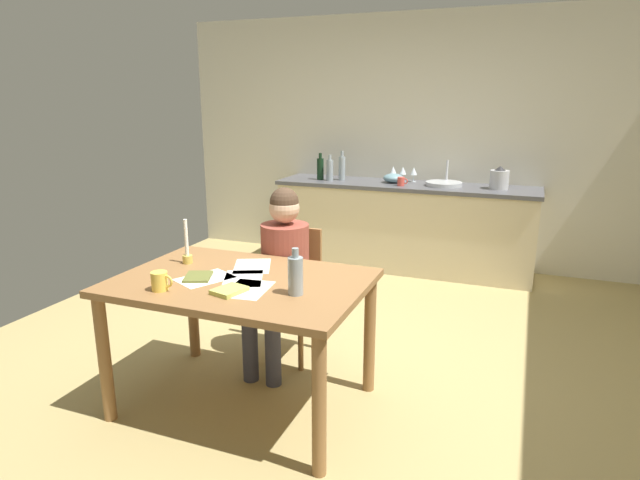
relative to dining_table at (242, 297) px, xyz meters
The scene contains 25 objects.
ground_plane 1.02m from the dining_table, 69.28° to the left, with size 5.20×5.20×0.04m, color tan.
wall_back 3.37m from the dining_table, 85.43° to the left, with size 5.20×0.12×2.60m, color beige.
kitchen_counter 2.96m from the dining_table, 84.88° to the left, with size 2.65×0.64×0.90m.
dining_table is the anchor object (origin of this frame).
chair_at_table 0.74m from the dining_table, 92.13° to the left, with size 0.40×0.40×0.89m.
person_seated 0.57m from the dining_table, 92.56° to the left, with size 0.32×0.59×1.19m.
coffee_mug 0.46m from the dining_table, 134.37° to the right, with size 0.13×0.09×0.10m.
candlestick 0.51m from the dining_table, 162.25° to the left, with size 0.06×0.06×0.27m.
book_magazine 0.27m from the dining_table, 162.55° to the right, with size 0.14×0.18×0.02m, color brown.
book_cookery 0.25m from the dining_table, 76.30° to the right, with size 0.13×0.17×0.02m, color #B1BA53.
paper_letter 0.26m from the dining_table, 102.94° to the left, with size 0.21×0.30×0.00m, color white.
paper_bill 0.11m from the dining_table, 45.77° to the left, with size 0.21×0.30×0.00m, color white.
paper_envelope 0.23m from the dining_table, 161.39° to the right, with size 0.21×0.30×0.00m, color white.
paper_receipt 0.20m from the dining_table, 48.84° to the right, with size 0.21×0.30×0.00m, color white.
wine_bottle_on_table 0.45m from the dining_table, 15.60° to the right, with size 0.08×0.08×0.25m.
sink_unit 3.02m from the dining_table, 77.45° to the left, with size 0.36×0.36×0.24m.
bottle_oil 2.97m from the dining_table, 102.70° to the left, with size 0.07×0.07×0.28m.
bottle_vinegar 2.93m from the dining_table, 100.56° to the left, with size 0.07×0.07×0.27m.
bottle_wine_red 2.99m from the dining_table, 98.21° to the left, with size 0.07×0.07×0.31m.
mixing_bowl 2.97m from the dining_table, 87.43° to the left, with size 0.21×0.21×0.09m, color #668C99.
stovetop_kettle 3.18m from the dining_table, 68.17° to the left, with size 0.18×0.18×0.22m.
wine_glass_near_sink 3.12m from the dining_table, 84.16° to the left, with size 0.07×0.07×0.15m.
wine_glass_by_kettle 3.11m from the dining_table, 86.26° to the left, with size 0.07×0.07×0.15m.
wine_glass_back_left 3.11m from the dining_table, 88.21° to the left, with size 0.07×0.07×0.15m.
teacup_on_counter 2.81m from the dining_table, 84.74° to the left, with size 0.11×0.07×0.09m.
Camera 1 is at (1.18, -3.19, 1.76)m, focal length 30.27 mm.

